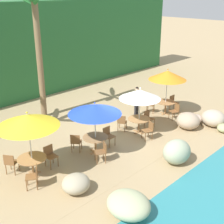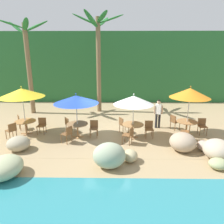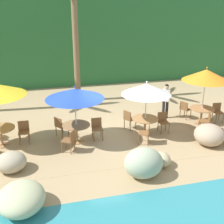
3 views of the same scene
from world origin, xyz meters
name	(u,v)px [view 1 (image 1 of 3)]	position (x,y,z in m)	size (l,w,h in m)	color
ground_plane	(116,139)	(0.00, 0.00, 0.00)	(120.00, 120.00, 0.00)	tan
terrace_deck	(116,139)	(0.00, 0.00, 0.00)	(18.00, 5.20, 0.01)	tan
foliage_backdrop	(14,51)	(0.00, 9.00, 3.00)	(28.00, 2.40, 6.00)	#286633
rock_seawall	(175,149)	(0.50, -2.95, 0.39)	(17.54, 3.50, 1.00)	#BDAA90
umbrella_yellow	(28,120)	(-4.44, 0.14, 2.28)	(2.30, 2.30, 2.62)	silver
dining_table_yellow	(32,161)	(-4.44, 0.14, 0.61)	(1.10, 1.10, 0.74)	#A37547
chair_yellow_seaward	(50,154)	(-3.59, 0.22, 0.51)	(0.43, 0.43, 0.87)	brown
chair_yellow_inland	(11,162)	(-4.99, 0.80, 0.51)	(0.59, 0.59, 0.87)	brown
chair_yellow_left	(34,175)	(-4.85, -0.61, 0.51)	(0.59, 0.59, 0.87)	brown
umbrella_blue	(95,109)	(-1.56, -0.26, 2.02)	(2.26, 2.26, 2.34)	silver
dining_table_blue	(95,140)	(-1.56, -0.26, 0.61)	(1.10, 1.10, 0.74)	#A37547
chair_blue_seaward	(108,135)	(-0.71, -0.17, 0.51)	(0.42, 0.43, 0.87)	brown
chair_blue_inland	(76,141)	(-2.15, 0.36, 0.51)	(0.59, 0.59, 0.87)	brown
chair_blue_left	(102,151)	(-1.90, -1.04, 0.51)	(0.58, 0.58, 0.87)	brown
umbrella_white	(140,94)	(1.32, -0.30, 2.01)	(2.01, 2.01, 2.34)	silver
dining_table_white	(139,121)	(1.32, -0.30, 0.61)	(1.10, 1.10, 0.74)	#A37547
chair_white_seaward	(148,118)	(2.17, -0.21, 0.51)	(0.42, 0.43, 0.87)	brown
chair_white_inland	(122,122)	(0.83, 0.40, 0.51)	(0.58, 0.58, 0.87)	brown
chair_white_left	(149,129)	(1.07, -1.12, 0.51)	(0.56, 0.55, 0.87)	brown
umbrella_orange	(168,75)	(4.26, 0.20, 2.28)	(2.08, 2.08, 2.65)	silver
dining_table_orange	(166,104)	(4.26, 0.20, 0.61)	(1.10, 1.10, 0.74)	#A37547
chair_orange_seaward	(173,102)	(5.11, 0.25, 0.51)	(0.44, 0.45, 0.87)	brown
chair_orange_inland	(150,104)	(3.78, 0.91, 0.51)	(0.57, 0.57, 0.87)	brown
chair_orange_left	(175,110)	(4.01, -0.62, 0.51)	(0.56, 0.55, 0.87)	brown
palm_tree_second	(37,33)	(-0.80, 4.83, 4.58)	(3.50, 3.36, 6.87)	brown
waiter_in_white	(137,99)	(2.90, 1.21, 0.99)	(0.52, 0.35, 1.70)	#232328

